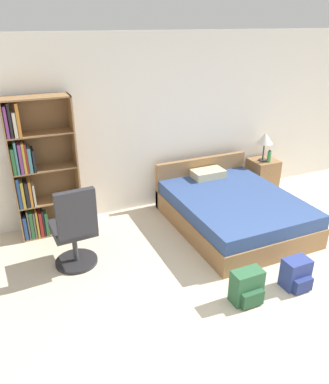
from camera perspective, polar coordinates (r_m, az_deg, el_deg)
ground_plane at (r=4.00m, az=20.27°, el=-20.26°), size 14.00×14.00×0.00m
wall_back at (r=5.74m, az=-0.13°, el=10.38°), size 9.00×0.06×2.60m
bookshelf at (r=5.18m, az=-19.08°, el=2.66°), size 0.83×0.31×1.89m
bed at (r=5.48m, az=10.12°, el=-2.54°), size 1.57×2.01×0.73m
office_chair at (r=4.47m, az=-13.50°, el=-5.73°), size 0.51×0.59×1.09m
nightstand at (r=6.72m, az=14.69°, el=2.53°), size 0.44×0.44×0.55m
table_lamp at (r=6.47m, az=15.06°, el=7.81°), size 0.27×0.27×0.48m
water_bottle at (r=6.52m, az=15.66°, el=5.26°), size 0.06×0.06×0.21m
backpack_blue at (r=4.49m, az=19.44°, el=-11.73°), size 0.29×0.27×0.35m
backpack_green at (r=4.14m, az=12.48°, el=-14.00°), size 0.33×0.24×0.37m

